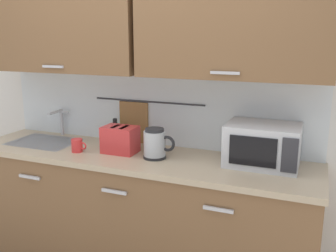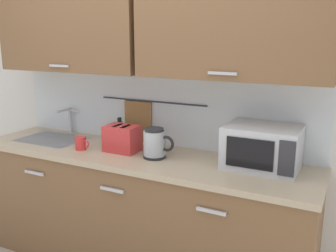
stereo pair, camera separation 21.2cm
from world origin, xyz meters
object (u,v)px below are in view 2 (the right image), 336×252
at_px(electric_kettle, 155,143).
at_px(dish_soap_bottle, 120,131).
at_px(mug_near_sink, 81,143).
at_px(microwave, 262,147).
at_px(toaster, 122,138).

xyz_separation_m(electric_kettle, dish_soap_bottle, (-0.44, 0.22, -0.01)).
height_order(electric_kettle, dish_soap_bottle, electric_kettle).
bearing_deg(mug_near_sink, electric_kettle, 8.05).
bearing_deg(dish_soap_bottle, microwave, -4.41).
xyz_separation_m(dish_soap_bottle, mug_near_sink, (-0.14, -0.30, -0.04)).
xyz_separation_m(electric_kettle, toaster, (-0.28, 0.02, -0.01)).
relative_size(microwave, dish_soap_bottle, 2.35).
bearing_deg(toaster, mug_near_sink, -160.16).
distance_m(microwave, dish_soap_bottle, 1.14).
distance_m(microwave, electric_kettle, 0.71).
distance_m(dish_soap_bottle, toaster, 0.25).
height_order(mug_near_sink, toaster, toaster).
height_order(dish_soap_bottle, toaster, dish_soap_bottle).
height_order(dish_soap_bottle, mug_near_sink, dish_soap_bottle).
bearing_deg(electric_kettle, microwave, 10.68).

